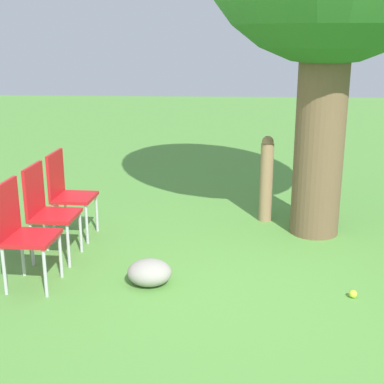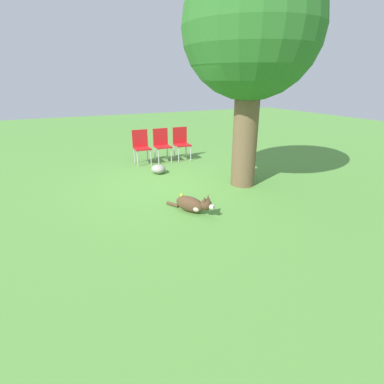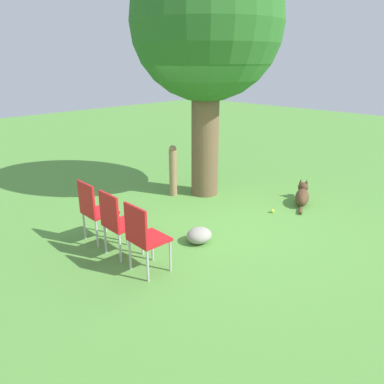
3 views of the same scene
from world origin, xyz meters
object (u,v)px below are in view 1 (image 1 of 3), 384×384
object	(u,v)px
red_chair_0	(20,228)
tennis_ball	(353,294)
red_chair_1	(46,206)
red_chair_2	(66,189)
fence_post	(266,178)

from	to	relation	value
red_chair_0	tennis_ball	size ratio (longest dim) A/B	13.95
red_chair_1	red_chair_2	bearing A→B (deg)	90.32
red_chair_1	fence_post	bearing A→B (deg)	32.51
fence_post	tennis_ball	distance (m)	2.10
red_chair_1	tennis_ball	size ratio (longest dim) A/B	13.95
fence_post	red_chair_1	xyz separation A→B (m)	(-2.23, -1.28, 0.02)
red_chair_0	red_chair_2	xyz separation A→B (m)	(0.05, 1.21, 0.00)
fence_post	red_chair_2	xyz separation A→B (m)	(-2.20, -0.67, 0.02)
red_chair_0	red_chair_1	size ratio (longest dim) A/B	1.00
fence_post	red_chair_1	world-z (taller)	fence_post
red_chair_0	fence_post	bearing A→B (deg)	42.58
fence_post	red_chair_0	bearing A→B (deg)	-140.07
red_chair_2	tennis_ball	size ratio (longest dim) A/B	13.95
red_chair_1	red_chair_0	bearing A→B (deg)	-89.68
red_chair_0	red_chair_2	bearing A→B (deg)	90.32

